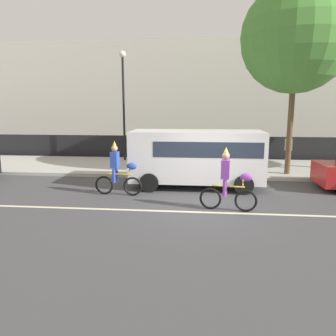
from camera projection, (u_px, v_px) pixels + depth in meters
ground_plane at (208, 207)px, 10.15m from camera, size 80.00×80.00×0.00m
road_centre_line at (208, 212)px, 9.66m from camera, size 36.00×0.14×0.01m
sidewalk_curb at (206, 167)px, 16.50m from camera, size 60.00×5.00×0.15m
fence_line at (205, 148)px, 19.22m from camera, size 40.00×0.08×1.40m
building_backdrop at (158, 97)px, 27.44m from camera, size 28.00×8.00×7.80m
parade_cyclist_cobalt at (118, 172)px, 11.45m from camera, size 1.72×0.50×1.92m
parade_cyclist_purple at (229, 183)px, 9.71m from camera, size 1.71×0.52×1.92m
parked_van_white at (199, 154)px, 12.59m from camera, size 5.00×2.22×2.18m
street_lamp_post at (123, 90)px, 17.67m from camera, size 0.36×0.36×5.86m
street_tree_near_lamp at (296, 38)px, 13.55m from camera, size 4.57×4.57×8.04m
pedestrian_onlooker at (288, 150)px, 15.94m from camera, size 0.32×0.20×1.62m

